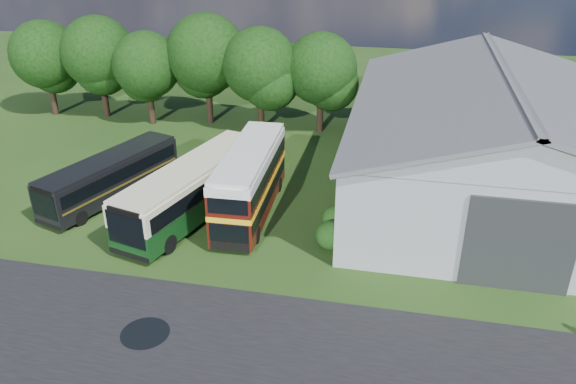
% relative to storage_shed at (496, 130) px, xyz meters
% --- Properties ---
extents(ground, '(120.00, 120.00, 0.00)m').
position_rel_storage_shed_xyz_m(ground, '(-15.00, -15.98, -4.17)').
color(ground, '#1D3A12').
rests_on(ground, ground).
extents(asphalt_road, '(60.00, 8.00, 0.02)m').
position_rel_storage_shed_xyz_m(asphalt_road, '(-12.00, -18.98, -4.17)').
color(asphalt_road, black).
rests_on(asphalt_road, ground).
extents(puddle, '(2.20, 2.20, 0.01)m').
position_rel_storage_shed_xyz_m(puddle, '(-16.50, -18.98, -4.17)').
color(puddle, black).
rests_on(puddle, ground).
extents(storage_shed, '(18.80, 24.80, 8.15)m').
position_rel_storage_shed_xyz_m(storage_shed, '(0.00, 0.00, 0.00)').
color(storage_shed, gray).
rests_on(storage_shed, ground).
extents(tree_far_left, '(6.12, 6.12, 8.64)m').
position_rel_storage_shed_xyz_m(tree_far_left, '(-38.00, 8.02, 1.40)').
color(tree_far_left, black).
rests_on(tree_far_left, ground).
extents(tree_left_a, '(6.46, 6.46, 9.12)m').
position_rel_storage_shed_xyz_m(tree_left_a, '(-33.00, 8.52, 1.71)').
color(tree_left_a, black).
rests_on(tree_left_a, ground).
extents(tree_left_b, '(5.78, 5.78, 8.16)m').
position_rel_storage_shed_xyz_m(tree_left_b, '(-28.00, 7.52, 1.09)').
color(tree_left_b, black).
rests_on(tree_left_b, ground).
extents(tree_mid, '(6.80, 6.80, 9.60)m').
position_rel_storage_shed_xyz_m(tree_mid, '(-23.00, 8.82, 2.02)').
color(tree_mid, black).
rests_on(tree_mid, ground).
extents(tree_right_a, '(6.26, 6.26, 8.83)m').
position_rel_storage_shed_xyz_m(tree_right_a, '(-18.00, 7.82, 1.52)').
color(tree_right_a, black).
rests_on(tree_right_a, ground).
extents(tree_right_b, '(5.98, 5.98, 8.45)m').
position_rel_storage_shed_xyz_m(tree_right_b, '(-13.00, 8.62, 1.27)').
color(tree_right_b, black).
rests_on(tree_right_b, ground).
extents(shrub_front, '(1.70, 1.70, 1.70)m').
position_rel_storage_shed_xyz_m(shrub_front, '(-9.40, -9.98, -4.17)').
color(shrub_front, '#194714').
rests_on(shrub_front, ground).
extents(shrub_mid, '(1.60, 1.60, 1.60)m').
position_rel_storage_shed_xyz_m(shrub_mid, '(-9.40, -7.98, -4.17)').
color(shrub_mid, '#194714').
rests_on(shrub_mid, ground).
extents(bus_green_single, '(5.88, 12.65, 3.40)m').
position_rel_storage_shed_xyz_m(bus_green_single, '(-18.18, -7.92, -2.36)').
color(bus_green_single, black).
rests_on(bus_green_single, ground).
extents(bus_maroon_double, '(2.90, 10.11, 4.31)m').
position_rel_storage_shed_xyz_m(bus_maroon_double, '(-14.86, -7.04, -2.01)').
color(bus_maroon_double, black).
rests_on(bus_maroon_double, ground).
extents(bus_dark_single, '(5.54, 10.62, 2.87)m').
position_rel_storage_shed_xyz_m(bus_dark_single, '(-24.35, -6.82, -2.64)').
color(bus_dark_single, black).
rests_on(bus_dark_single, ground).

